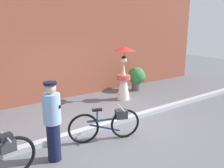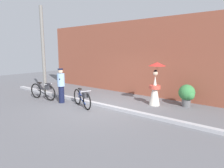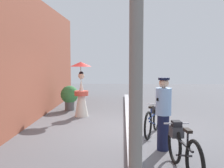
{
  "view_description": "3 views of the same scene",
  "coord_description": "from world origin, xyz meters",
  "px_view_note": "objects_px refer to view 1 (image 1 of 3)",
  "views": [
    {
      "loc": [
        -3.36,
        -4.76,
        2.61
      ],
      "look_at": [
        0.49,
        0.64,
        0.95
      ],
      "focal_mm": 37.42,
      "sensor_mm": 36.0,
      "label": 1
    },
    {
      "loc": [
        5.54,
        -6.22,
        2.39
      ],
      "look_at": [
        0.26,
        0.43,
        0.96
      ],
      "focal_mm": 31.49,
      "sensor_mm": 36.0,
      "label": 2
    },
    {
      "loc": [
        -7.86,
        0.2,
        1.98
      ],
      "look_at": [
        0.64,
        0.53,
        1.24
      ],
      "focal_mm": 44.48,
      "sensor_mm": 36.0,
      "label": 3
    }
  ],
  "objects_px": {
    "person_with_parasol": "(124,74)",
    "potted_plant_by_door": "(137,77)",
    "person_officer": "(52,120)",
    "bicycle_far_side": "(108,124)"
  },
  "relations": [
    {
      "from": "person_officer",
      "to": "potted_plant_by_door",
      "type": "xyz_separation_m",
      "value": [
        4.79,
        2.97,
        -0.29
      ]
    },
    {
      "from": "bicycle_far_side",
      "to": "person_officer",
      "type": "bearing_deg",
      "value": -176.77
    },
    {
      "from": "person_officer",
      "to": "bicycle_far_side",
      "type": "bearing_deg",
      "value": 3.23
    },
    {
      "from": "potted_plant_by_door",
      "to": "bicycle_far_side",
      "type": "bearing_deg",
      "value": -140.04
    },
    {
      "from": "person_with_parasol",
      "to": "bicycle_far_side",
      "type": "bearing_deg",
      "value": -134.94
    },
    {
      "from": "person_officer",
      "to": "person_with_parasol",
      "type": "bearing_deg",
      "value": 33.05
    },
    {
      "from": "person_officer",
      "to": "person_with_parasol",
      "type": "xyz_separation_m",
      "value": [
        3.59,
        2.34,
        0.09
      ]
    },
    {
      "from": "person_with_parasol",
      "to": "person_officer",
      "type": "bearing_deg",
      "value": -146.95
    },
    {
      "from": "person_with_parasol",
      "to": "potted_plant_by_door",
      "type": "xyz_separation_m",
      "value": [
        1.2,
        0.63,
        -0.37
      ]
    },
    {
      "from": "person_officer",
      "to": "potted_plant_by_door",
      "type": "height_order",
      "value": "person_officer"
    }
  ]
}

